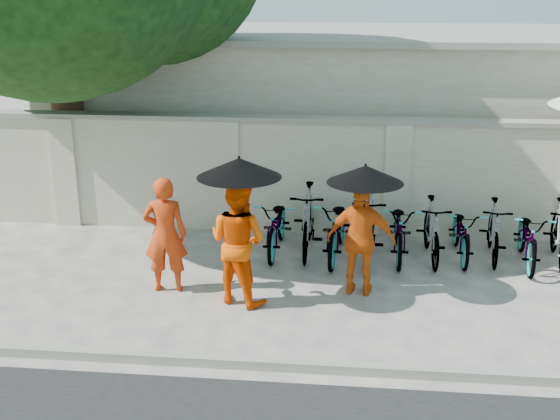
# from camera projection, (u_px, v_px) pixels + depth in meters

# --- Properties ---
(ground) EXTENTS (80.00, 80.00, 0.00)m
(ground) POSITION_uv_depth(u_px,v_px,m) (261.00, 304.00, 9.84)
(ground) COLOR #BBB09B
(kerb) EXTENTS (40.00, 0.16, 0.12)m
(kerb) POSITION_uv_depth(u_px,v_px,m) (242.00, 362.00, 8.21)
(kerb) COLOR gray
(kerb) RESTS_ON ground
(compound_wall) EXTENTS (20.00, 0.30, 2.00)m
(compound_wall) POSITION_uv_depth(u_px,v_px,m) (339.00, 178.00, 12.46)
(compound_wall) COLOR beige
(compound_wall) RESTS_ON ground
(building_behind) EXTENTS (14.00, 6.00, 3.20)m
(building_behind) POSITION_uv_depth(u_px,v_px,m) (389.00, 109.00, 15.77)
(building_behind) COLOR beige
(building_behind) RESTS_ON ground
(monk_left) EXTENTS (0.67, 0.49, 1.71)m
(monk_left) POSITION_uv_depth(u_px,v_px,m) (165.00, 235.00, 10.06)
(monk_left) COLOR #C0350D
(monk_left) RESTS_ON ground
(monk_center) EXTENTS (1.07, 0.98, 1.78)m
(monk_center) POSITION_uv_depth(u_px,v_px,m) (238.00, 241.00, 9.69)
(monk_center) COLOR #F04E02
(monk_center) RESTS_ON ground
(parasol_center) EXTENTS (1.14, 1.14, 1.09)m
(parasol_center) POSITION_uv_depth(u_px,v_px,m) (239.00, 168.00, 9.28)
(parasol_center) COLOR black
(parasol_center) RESTS_ON ground
(monk_right) EXTENTS (1.02, 0.52, 1.66)m
(monk_right) POSITION_uv_depth(u_px,v_px,m) (361.00, 240.00, 9.94)
(monk_right) COLOR #DC570F
(monk_right) RESTS_ON ground
(parasol_right) EXTENTS (1.06, 1.06, 0.99)m
(parasol_right) POSITION_uv_depth(u_px,v_px,m) (365.00, 174.00, 9.56)
(parasol_right) COLOR black
(parasol_right) RESTS_ON ground
(bike_0) EXTENTS (0.67, 1.81, 0.94)m
(bike_0) POSITION_uv_depth(u_px,v_px,m) (277.00, 225.00, 11.64)
(bike_0) COLOR gray
(bike_0) RESTS_ON ground
(bike_1) EXTENTS (0.53, 1.88, 1.13)m
(bike_1) POSITION_uv_depth(u_px,v_px,m) (308.00, 220.00, 11.59)
(bike_1) COLOR gray
(bike_1) RESTS_ON ground
(bike_2) EXTENTS (0.83, 1.97, 1.01)m
(bike_2) POSITION_uv_depth(u_px,v_px,m) (338.00, 227.00, 11.42)
(bike_2) COLOR gray
(bike_2) RESTS_ON ground
(bike_3) EXTENTS (0.65, 1.89, 1.11)m
(bike_3) POSITION_uv_depth(u_px,v_px,m) (369.00, 225.00, 11.36)
(bike_3) COLOR gray
(bike_3) RESTS_ON ground
(bike_4) EXTENTS (0.68, 1.82, 0.95)m
(bike_4) POSITION_uv_depth(u_px,v_px,m) (400.00, 229.00, 11.43)
(bike_4) COLOR gray
(bike_4) RESTS_ON ground
(bike_5) EXTENTS (0.52, 1.68, 1.00)m
(bike_5) POSITION_uv_depth(u_px,v_px,m) (432.00, 230.00, 11.29)
(bike_5) COLOR gray
(bike_5) RESTS_ON ground
(bike_6) EXTENTS (0.58, 1.65, 0.87)m
(bike_6) POSITION_uv_depth(u_px,v_px,m) (462.00, 232.00, 11.40)
(bike_6) COLOR gray
(bike_6) RESTS_ON ground
(bike_7) EXTENTS (0.61, 1.63, 0.96)m
(bike_7) POSITION_uv_depth(u_px,v_px,m) (494.00, 231.00, 11.34)
(bike_7) COLOR gray
(bike_7) RESTS_ON ground
(bike_8) EXTENTS (0.75, 1.77, 0.91)m
(bike_8) POSITION_uv_depth(u_px,v_px,m) (528.00, 237.00, 11.12)
(bike_8) COLOR gray
(bike_8) RESTS_ON ground
(bike_9) EXTENTS (0.68, 1.74, 1.02)m
(bike_9) POSITION_uv_depth(u_px,v_px,m) (560.00, 234.00, 11.12)
(bike_9) COLOR gray
(bike_9) RESTS_ON ground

